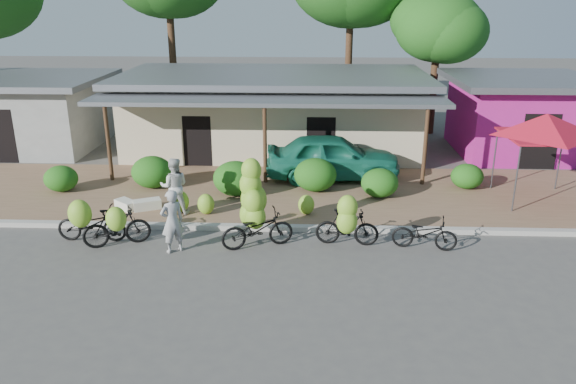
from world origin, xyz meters
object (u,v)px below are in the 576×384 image
Objects in this scene: tree_near_right at (434,24)px; bike_right at (347,224)px; red_canopy at (546,125)px; sack_near at (147,204)px; teal_van at (333,157)px; bike_center at (255,214)px; bike_left at (117,226)px; bystander at (174,186)px; sack_far at (126,205)px; bike_far_left at (90,222)px; bike_far_right at (425,233)px; vendor at (172,221)px.

tree_near_right is 15.16m from bike_right.
red_canopy reaches higher than sack_near.
red_canopy is 7.65m from bike_right.
red_canopy is 0.72× the size of teal_van.
bike_center is 4.29m from sack_near.
bike_left is 0.39× the size of teal_van.
teal_van is at bearing -149.98° from bystander.
bike_left is 2.58m from sack_near.
tree_near_right reaches higher than bike_left.
teal_van is (6.59, 3.39, 0.68)m from sack_far.
bystander is 0.37× the size of teal_van.
bike_center is 4.85m from sack_far.
bike_right reaches higher than bike_far_left.
teal_van is at bearing 29.61° from sack_near.
red_canopy reaches higher than bike_left.
bike_left is at bearing -128.06° from tree_near_right.
bike_far_right is (8.28, 0.22, -0.16)m from bike_left.
red_canopy is 1.99× the size of bike_right.
bike_right is at bearing 177.78° from teal_van.
bystander is at bearing -19.17° from sack_near.
bike_center reaches higher than sack_far.
tree_near_right reaches higher than teal_van.
bike_far_right is (4.57, -0.14, -0.43)m from bike_center.
sack_far is 3.57m from vendor.
tree_near_right is 3.51× the size of bike_far_left.
vendor is (-9.31, -14.15, -4.31)m from tree_near_right.
bike_right is 2.07× the size of sack_near.
bike_far_left is 7.04m from bike_right.
bike_far_right is 1.02× the size of bystander.
bike_far_left is at bearing 94.64° from bike_right.
bike_far_left is 2.49m from sack_near.
teal_van reaches higher than sack_near.
red_canopy reaches higher than bike_center.
vendor reaches higher than sack_far.
bike_far_right is 1.03× the size of vendor.
bike_far_left is 2.27× the size of sack_near.
red_canopy is 2.01× the size of vendor.
tree_near_right is 17.48m from vendor.
bystander is (-11.52, -1.74, -1.61)m from red_canopy.
bike_right is 5.51m from bystander.
bike_far_right is 7.50m from bystander.
bike_center is at bearing 137.96° from bystander.
bystander reaches higher than sack_near.
sack_near is 0.66m from sack_far.
sack_far is at bearing -6.08° from bike_far_left.
bike_right is 0.99× the size of bystander.
bike_center is at bearing 159.99° from vendor.
bike_far_left is 2.76m from bystander.
red_canopy is 7.08m from teal_van.
tree_near_right is at bearing -158.89° from vendor.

